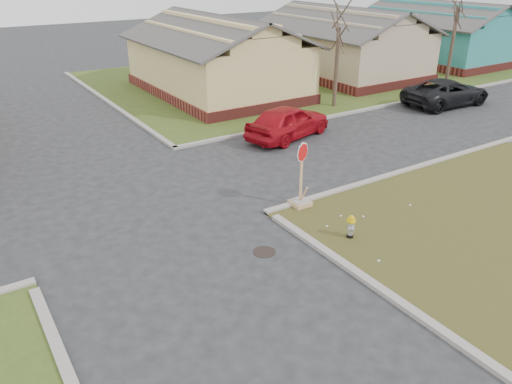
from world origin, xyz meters
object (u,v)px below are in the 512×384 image
fire_hydrant (351,225)px  red_sedan (288,122)px  dark_pickup (446,92)px  stop_sign (301,192)px

fire_hydrant → red_sedan: size_ratio=0.16×
fire_hydrant → dark_pickup: bearing=9.5°
stop_sign → dark_pickup: 15.77m
stop_sign → red_sedan: 7.09m
stop_sign → dark_pickup: (14.67, 5.78, 0.21)m
red_sedan → dark_pickup: (10.84, -0.18, -0.04)m
red_sedan → dark_pickup: size_ratio=0.86×
stop_sign → dark_pickup: bearing=21.4°
red_sedan → stop_sign: bearing=131.4°
fire_hydrant → red_sedan: red_sedan is taller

